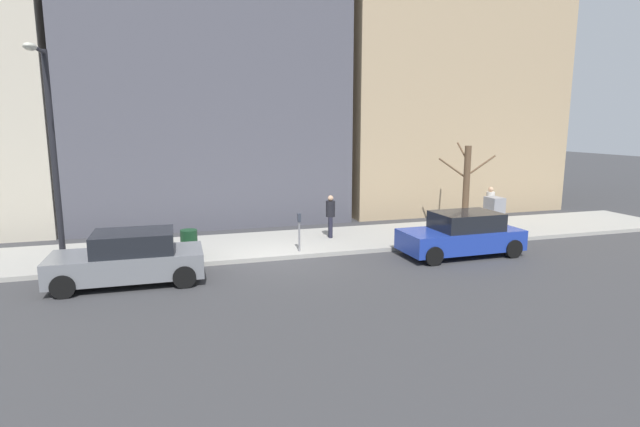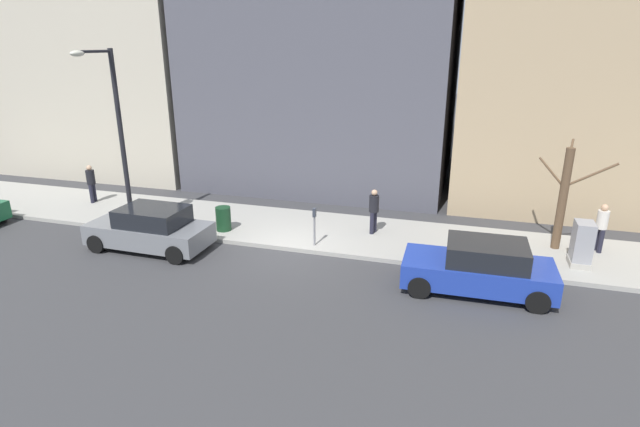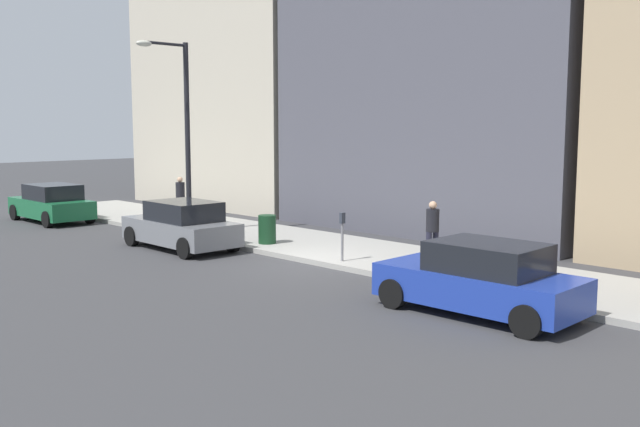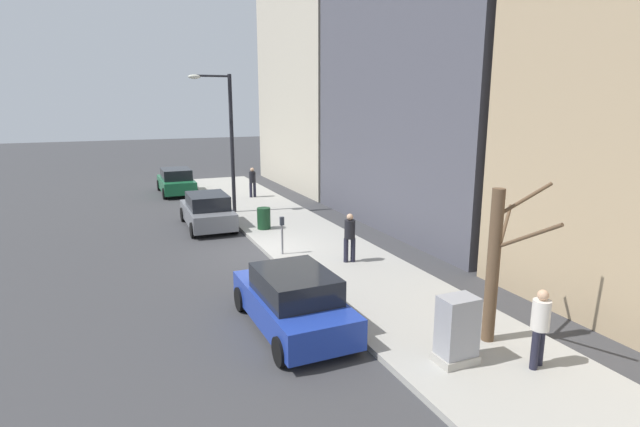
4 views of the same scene
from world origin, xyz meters
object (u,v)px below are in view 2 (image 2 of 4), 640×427
at_px(pedestrian_near_meter, 601,225).
at_px(parked_car_grey, 150,229).
at_px(parked_car_blue, 480,268).
at_px(trash_bin, 223,219).
at_px(streetlamp, 115,125).
at_px(pedestrian_far_corner, 91,181).
at_px(bare_tree, 564,196).
at_px(utility_box, 582,244).
at_px(pedestrian_midblock, 374,209).
at_px(parking_meter, 314,223).

bearing_deg(pedestrian_near_meter, parked_car_grey, 84.04).
relative_size(parked_car_blue, pedestrian_near_meter, 2.55).
height_order(parked_car_blue, trash_bin, parked_car_blue).
height_order(streetlamp, pedestrian_far_corner, streetlamp).
bearing_deg(pedestrian_far_corner, bare_tree, -101.94).
relative_size(utility_box, pedestrian_far_corner, 0.86).
bearing_deg(pedestrian_midblock, pedestrian_near_meter, -72.61).
relative_size(parked_car_blue, parked_car_grey, 1.00).
bearing_deg(streetlamp, trash_bin, -80.72).
relative_size(utility_box, streetlamp, 0.22).
bearing_deg(streetlamp, pedestrian_far_corner, 57.54).
xyz_separation_m(parked_car_grey, utility_box, (2.43, -13.96, 0.11)).
bearing_deg(trash_bin, bare_tree, -81.55).
bearing_deg(bare_tree, pedestrian_midblock, 93.71).
height_order(utility_box, pedestrian_midblock, pedestrian_midblock).
bearing_deg(trash_bin, utility_box, -88.12).
distance_m(bare_tree, trash_bin, 11.92).
relative_size(trash_bin, pedestrian_midblock, 0.54).
distance_m(trash_bin, pedestrian_midblock, 5.61).
xyz_separation_m(parked_car_grey, pedestrian_midblock, (3.36, -7.17, 0.35)).
bearing_deg(pedestrian_midblock, parking_meter, 149.93).
xyz_separation_m(pedestrian_midblock, pedestrian_far_corner, (0.18, 12.56, 0.00)).
bearing_deg(parked_car_blue, pedestrian_midblock, 46.60).
height_order(trash_bin, pedestrian_far_corner, pedestrian_far_corner).
height_order(utility_box, streetlamp, streetlamp).
bearing_deg(bare_tree, parked_car_grey, 105.66).
bearing_deg(parking_meter, utility_box, -84.29).
bearing_deg(streetlamp, pedestrian_midblock, -78.04).
bearing_deg(streetlamp, pedestrian_near_meter, -81.82).
distance_m(pedestrian_near_meter, pedestrian_midblock, 7.60).
distance_m(parked_car_blue, utility_box, 3.92).
height_order(streetlamp, pedestrian_midblock, streetlamp).
bearing_deg(pedestrian_far_corner, trash_bin, -114.63).
height_order(parking_meter, trash_bin, parking_meter).
bearing_deg(pedestrian_near_meter, streetlamp, 77.68).
distance_m(bare_tree, pedestrian_far_corner, 18.87).
relative_size(parked_car_blue, trash_bin, 4.71).
distance_m(parked_car_blue, pedestrian_midblock, 5.04).
relative_size(parked_car_blue, pedestrian_midblock, 2.55).
height_order(parking_meter, pedestrian_far_corner, pedestrian_far_corner).
distance_m(parked_car_grey, parking_meter, 5.68).
xyz_separation_m(parking_meter, trash_bin, (0.45, 3.71, -0.38)).
height_order(parking_meter, streetlamp, streetlamp).
bearing_deg(pedestrian_near_meter, parked_car_blue, 114.40).
bearing_deg(parking_meter, trash_bin, 83.08).
bearing_deg(pedestrian_midblock, trash_bin, 117.70).
xyz_separation_m(trash_bin, pedestrian_midblock, (1.33, -5.43, 0.49)).
relative_size(bare_tree, pedestrian_far_corner, 2.16).
xyz_separation_m(parked_car_blue, trash_bin, (2.05, 9.15, -0.14)).
xyz_separation_m(parking_meter, utility_box, (0.85, -8.51, -0.13)).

